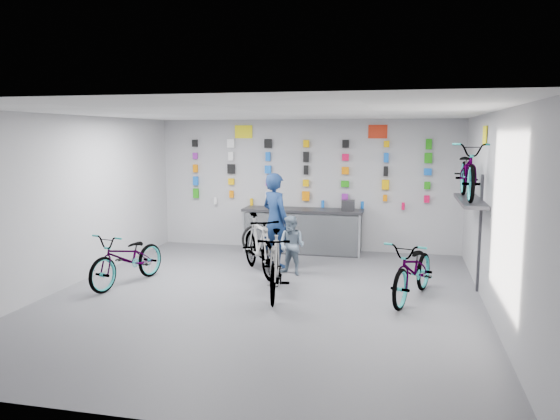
% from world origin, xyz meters
% --- Properties ---
extents(floor, '(8.00, 8.00, 0.00)m').
position_xyz_m(floor, '(0.00, 0.00, 0.00)').
color(floor, '#55555A').
rests_on(floor, ground).
extents(ceiling, '(8.00, 8.00, 0.00)m').
position_xyz_m(ceiling, '(0.00, 0.00, 3.00)').
color(ceiling, white).
rests_on(ceiling, wall_back).
extents(wall_back, '(7.00, 0.00, 7.00)m').
position_xyz_m(wall_back, '(0.00, 4.00, 1.50)').
color(wall_back, '#B0B0B2').
rests_on(wall_back, floor).
extents(wall_front, '(7.00, 0.00, 7.00)m').
position_xyz_m(wall_front, '(0.00, -4.00, 1.50)').
color(wall_front, '#B0B0B2').
rests_on(wall_front, floor).
extents(wall_left, '(0.00, 8.00, 8.00)m').
position_xyz_m(wall_left, '(-3.50, 0.00, 1.50)').
color(wall_left, '#B0B0B2').
rests_on(wall_left, floor).
extents(wall_right, '(0.00, 8.00, 8.00)m').
position_xyz_m(wall_right, '(3.50, 0.00, 1.50)').
color(wall_right, '#B0B0B2').
rests_on(wall_right, floor).
extents(counter, '(2.70, 0.66, 1.00)m').
position_xyz_m(counter, '(0.00, 3.54, 0.49)').
color(counter, black).
rests_on(counter, floor).
extents(merch_wall, '(5.55, 0.08, 1.56)m').
position_xyz_m(merch_wall, '(0.01, 3.93, 1.82)').
color(merch_wall, '#1F920F').
rests_on(merch_wall, wall_back).
extents(wall_bracket, '(0.39, 1.90, 2.00)m').
position_xyz_m(wall_bracket, '(3.33, 1.20, 1.46)').
color(wall_bracket, '#333338').
rests_on(wall_bracket, wall_right).
extents(sign_left, '(0.42, 0.02, 0.30)m').
position_xyz_m(sign_left, '(-1.50, 3.98, 2.72)').
color(sign_left, '#FFEE15').
rests_on(sign_left, wall_back).
extents(sign_right, '(0.42, 0.02, 0.30)m').
position_xyz_m(sign_right, '(1.60, 3.98, 2.72)').
color(sign_right, red).
rests_on(sign_right, wall_back).
extents(sign_side, '(0.02, 0.40, 0.30)m').
position_xyz_m(sign_side, '(3.48, 1.20, 2.65)').
color(sign_side, '#FFEE15').
rests_on(sign_side, wall_right).
extents(bike_left, '(1.04, 1.94, 0.97)m').
position_xyz_m(bike_left, '(-2.54, 0.23, 0.48)').
color(bike_left, gray).
rests_on(bike_left, floor).
extents(bike_center, '(0.80, 1.86, 1.08)m').
position_xyz_m(bike_center, '(0.18, 0.11, 0.54)').
color(bike_center, gray).
rests_on(bike_center, floor).
extents(bike_right, '(1.20, 2.02, 1.00)m').
position_xyz_m(bike_right, '(2.40, 0.45, 0.50)').
color(bike_right, gray).
rests_on(bike_right, floor).
extents(bike_service, '(1.46, 1.90, 1.14)m').
position_xyz_m(bike_service, '(-0.47, 1.50, 0.57)').
color(bike_service, gray).
rests_on(bike_service, floor).
extents(bike_wall, '(0.63, 1.80, 0.95)m').
position_xyz_m(bike_wall, '(3.25, 1.20, 2.05)').
color(bike_wall, gray).
rests_on(bike_wall, wall_bracket).
extents(clerk, '(0.83, 0.78, 1.90)m').
position_xyz_m(clerk, '(-0.29, 2.12, 0.95)').
color(clerk, '#10234A').
rests_on(clerk, floor).
extents(customer, '(0.66, 0.59, 1.13)m').
position_xyz_m(customer, '(0.16, 1.56, 0.57)').
color(customer, slate).
rests_on(customer, floor).
extents(spare_wheel, '(0.69, 0.27, 0.67)m').
position_xyz_m(spare_wheel, '(-1.00, 3.17, 0.33)').
color(spare_wheel, black).
rests_on(spare_wheel, floor).
extents(register, '(0.30, 0.32, 0.22)m').
position_xyz_m(register, '(1.02, 3.55, 1.11)').
color(register, black).
rests_on(register, counter).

